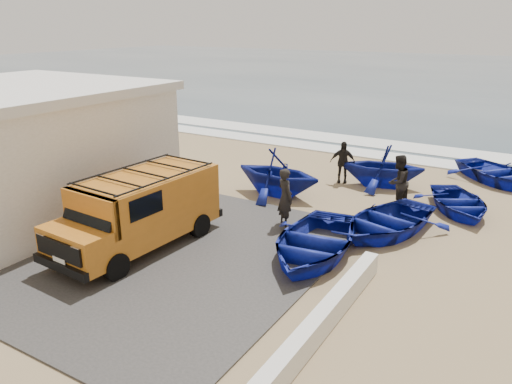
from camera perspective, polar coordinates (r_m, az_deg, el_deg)
The scene contains 17 objects.
ground at distance 15.90m, azimuth -4.38°, elevation -4.66°, with size 160.00×160.00×0.00m, color #9C835A.
slab at distance 15.73m, azimuth -14.63°, elevation -5.44°, with size 12.00×10.00×0.05m, color #403E3B.
ocean at distance 68.66m, azimuth 24.29°, elevation 11.98°, with size 180.00×88.00×0.01m, color #385166.
surf_line at distance 26.09m, azimuth 11.02°, elevation 4.54°, with size 180.00×1.60×0.06m, color white.
surf_wash at distance 28.39m, azimuth 12.79°, elevation 5.56°, with size 180.00×2.20×0.04m, color white.
building at distance 19.26m, azimuth -26.83°, elevation 4.32°, with size 8.40×9.40×4.30m.
parapet at distance 11.28m, azimuth 8.04°, elevation -13.84°, with size 0.35×6.00×0.55m, color silver.
van at distance 14.85m, azimuth -13.08°, elevation -1.82°, with size 2.37×5.36×2.25m.
boat_near_left at distance 14.24m, azimuth 6.54°, elevation -5.66°, with size 3.13×4.38×0.91m, color navy.
boat_near_right at distance 16.20m, azimuth 14.72°, elevation -3.17°, with size 2.94×4.11×0.85m, color navy.
boat_mid_left at distance 18.97m, azimuth 2.46°, elevation 2.26°, with size 3.00×3.48×1.83m, color navy.
boat_mid_right at distance 18.79m, azimuth 22.14°, elevation -1.11°, with size 2.50×3.50×0.73m, color navy.
boat_far_left at distance 20.68m, azimuth 14.21°, elevation 2.95°, with size 2.84×3.29×1.73m, color navy.
boat_far_right at distance 22.90m, azimuth 25.97°, elevation 1.97°, with size 2.93×4.10×0.85m, color navy.
fisherman_front at distance 16.07m, azimuth 3.36°, elevation -0.64°, with size 0.71×0.47×1.95m, color black.
fisherman_middle at distance 18.26m, azimuth 15.90°, elevation 1.10°, with size 0.96×0.75×1.97m, color black.
fisherman_back at distance 20.85m, azimuth 9.86°, elevation 3.39°, with size 1.02×0.42×1.74m, color black.
Camera 1 is at (8.52, -11.84, 6.34)m, focal length 35.00 mm.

